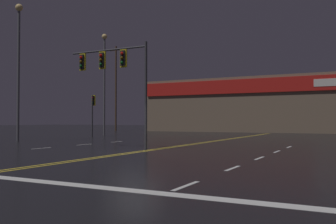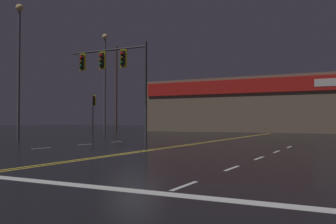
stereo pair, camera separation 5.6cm
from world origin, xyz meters
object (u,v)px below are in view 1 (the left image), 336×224
Objects in this scene: traffic_signal_median at (113,67)px; streetlight_far_left at (104,71)px; traffic_signal_corner_northwest at (93,106)px; streetlight_median_approach at (19,54)px.

streetlight_far_left is (-11.34, 14.46, 2.14)m from traffic_signal_median.
traffic_signal_corner_northwest is 0.37× the size of streetlight_far_left.
traffic_signal_median is 14.92m from traffic_signal_corner_northwest.
streetlight_median_approach is at bearing -87.54° from streetlight_far_left.
streetlight_median_approach reaches higher than traffic_signal_corner_northwest.
traffic_signal_corner_northwest is 5.31m from streetlight_far_left.
streetlight_median_approach is 0.99× the size of streetlight_far_left.
streetlight_far_left is at bearing 128.10° from traffic_signal_median.
streetlight_far_left is at bearing 110.63° from traffic_signal_corner_northwest.
streetlight_median_approach is (-10.85, 3.03, 2.07)m from traffic_signal_median.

